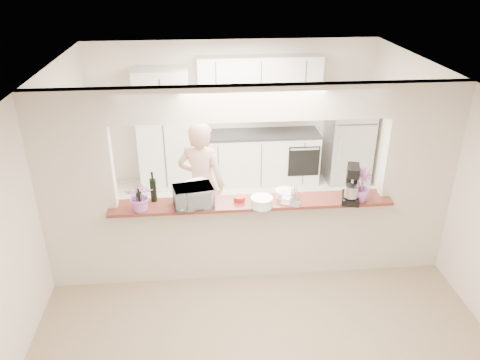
{
  "coord_description": "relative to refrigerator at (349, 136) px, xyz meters",
  "views": [
    {
      "loc": [
        -0.59,
        -4.98,
        3.79
      ],
      "look_at": [
        -0.11,
        0.3,
        1.21
      ],
      "focal_mm": 35.0,
      "sensor_mm": 36.0,
      "label": 1
    }
  ],
  "objects": [
    {
      "name": "plate_stack_b",
      "position": [
        -1.63,
        -2.62,
        0.28
      ],
      "size": [
        0.25,
        0.25,
        0.09
      ],
      "color": "white",
      "rests_on": "bar_counter"
    },
    {
      "name": "tile_overlay",
      "position": [
        -2.05,
        -1.1,
        -0.84
      ],
      "size": [
        5.0,
        2.9,
        0.01
      ],
      "primitive_type": "cube",
      "color": "silver",
      "rests_on": "floor"
    },
    {
      "name": "refrigerator",
      "position": [
        0.0,
        0.0,
        0.0
      ],
      "size": [
        0.75,
        0.7,
        1.7
      ],
      "primitive_type": "cube",
      "color": "#A5A4A9",
      "rests_on": "floor"
    },
    {
      "name": "floor",
      "position": [
        -2.05,
        -2.65,
        -0.85
      ],
      "size": [
        6.0,
        6.0,
        0.0
      ],
      "primitive_type": "plane",
      "color": "gray",
      "rests_on": "ground"
    },
    {
      "name": "stand_mixer",
      "position": [
        -0.86,
        -2.78,
        0.45
      ],
      "size": [
        0.28,
        0.36,
        0.47
      ],
      "color": "black",
      "rests_on": "bar_counter"
    },
    {
      "name": "tan_bowl",
      "position": [
        -1.65,
        -2.68,
        0.28
      ],
      "size": [
        0.15,
        0.15,
        0.07
      ],
      "primitive_type": "cylinder",
      "color": "tan",
      "rests_on": "bar_counter"
    },
    {
      "name": "bar_counter",
      "position": [
        -2.05,
        -2.65,
        -0.27
      ],
      "size": [
        3.4,
        0.38,
        1.09
      ],
      "color": "beige",
      "rests_on": "floor"
    },
    {
      "name": "wine_bottle_b",
      "position": [
        -3.23,
        -2.58,
        0.39
      ],
      "size": [
        0.08,
        0.08,
        0.38
      ],
      "color": "black",
      "rests_on": "bar_counter"
    },
    {
      "name": "person",
      "position": [
        -2.65,
        -1.85,
        0.06
      ],
      "size": [
        0.77,
        0.63,
        1.82
      ],
      "primitive_type": "imported",
      "rotation": [
        0.0,
        0.0,
        2.81
      ],
      "color": "#D7A18C",
      "rests_on": "floor"
    },
    {
      "name": "utensil_caddy",
      "position": [
        -1.6,
        -2.8,
        0.33
      ],
      "size": [
        0.28,
        0.23,
        0.23
      ],
      "color": "silver",
      "rests_on": "bar_counter"
    },
    {
      "name": "wine_bottle_a",
      "position": [
        -3.37,
        -2.8,
        0.36
      ],
      "size": [
        0.06,
        0.06,
        0.31
      ],
      "color": "black",
      "rests_on": "bar_counter"
    },
    {
      "name": "toaster_oven",
      "position": [
        -2.75,
        -2.75,
        0.37
      ],
      "size": [
        0.5,
        0.39,
        0.25
      ],
      "primitive_type": "imported",
      "rotation": [
        0.0,
        0.0,
        0.2
      ],
      "color": "#9C9DA1",
      "rests_on": "bar_counter"
    },
    {
      "name": "red_bowl",
      "position": [
        -2.2,
        -2.68,
        0.27
      ],
      "size": [
        0.14,
        0.14,
        0.06
      ],
      "primitive_type": "cylinder",
      "color": "maroon",
      "rests_on": "bar_counter"
    },
    {
      "name": "plate_stack_a",
      "position": [
        -1.95,
        -2.84,
        0.3
      ],
      "size": [
        0.26,
        0.26,
        0.12
      ],
      "color": "white",
      "rests_on": "bar_counter"
    },
    {
      "name": "serving_bowls",
      "position": [
        -2.69,
        -2.6,
        0.35
      ],
      "size": [
        0.39,
        0.39,
        0.22
      ],
      "primitive_type": "imported",
      "rotation": [
        0.0,
        0.0,
        0.41
      ],
      "color": "white",
      "rests_on": "bar_counter"
    },
    {
      "name": "flower_right",
      "position": [
        -0.75,
        -2.8,
        0.44
      ],
      "size": [
        0.24,
        0.24,
        0.4
      ],
      "primitive_type": "imported",
      "rotation": [
        0.0,
        0.0,
        0.06
      ],
      "color": "#B864B9",
      "rests_on": "bar_counter"
    },
    {
      "name": "partition",
      "position": [
        -2.05,
        -2.65,
        0.63
      ],
      "size": [
        5.0,
        0.15,
        2.5
      ],
      "color": "beige",
      "rests_on": "floor"
    },
    {
      "name": "kitchen_cabinets",
      "position": [
        -2.24,
        0.07,
        0.12
      ],
      "size": [
        3.15,
        0.62,
        2.25
      ],
      "color": "silver",
      "rests_on": "floor"
    },
    {
      "name": "flower_left",
      "position": [
        -3.35,
        -2.8,
        0.42
      ],
      "size": [
        0.37,
        0.33,
        0.37
      ],
      "primitive_type": "imported",
      "rotation": [
        0.0,
        0.0,
        -0.13
      ],
      "color": "#C869B7",
      "rests_on": "bar_counter"
    }
  ]
}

